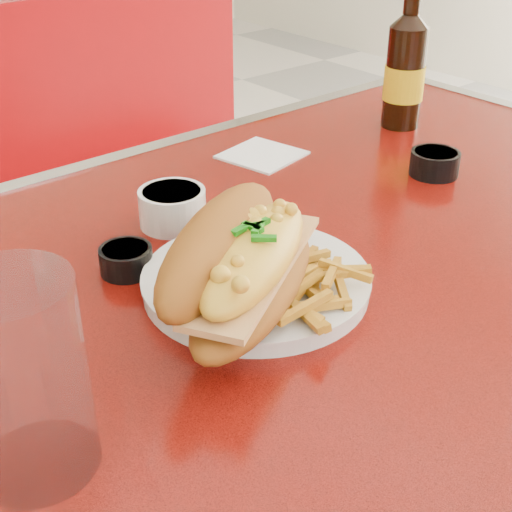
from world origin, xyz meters
TOP-DOWN VIEW (x-y plane):
  - diner_table at (0.00, 0.00)m, footprint 1.23×0.83m
  - booth_bench_far at (0.00, 0.81)m, footprint 1.20×0.51m
  - dinner_plate at (-0.14, -0.01)m, footprint 0.31×0.31m
  - mac_hoagie at (-0.18, -0.04)m, footprint 0.28×0.23m
  - fries_pile at (-0.13, -0.07)m, footprint 0.12×0.11m
  - fork at (-0.11, -0.04)m, footprint 0.08×0.12m
  - gravy_ramekin at (-0.12, 0.17)m, footprint 0.10×0.10m
  - sauce_cup_left at (-0.22, 0.11)m, footprint 0.07×0.07m
  - sauce_cup_right at (0.25, 0.06)m, footprint 0.09×0.09m
  - beer_bottle at (0.37, 0.22)m, footprint 0.08×0.08m
  - water_tumbler at (-0.42, -0.09)m, footprint 0.11×0.11m
  - paper_napkin at (0.11, 0.26)m, footprint 0.12×0.12m

SIDE VIEW (x-z plane):
  - booth_bench_far at x=0.00m, z-range -0.16..0.74m
  - diner_table at x=0.00m, z-range 0.22..0.99m
  - paper_napkin at x=0.11m, z-range 0.77..0.77m
  - dinner_plate at x=-0.14m, z-range 0.77..0.79m
  - sauce_cup_left at x=-0.22m, z-range 0.77..0.80m
  - fork at x=-0.11m, z-range 0.79..0.79m
  - sauce_cup_right at x=0.25m, z-range 0.77..0.81m
  - gravy_ramekin at x=-0.12m, z-range 0.77..0.82m
  - fries_pile at x=-0.13m, z-range 0.79..0.82m
  - mac_hoagie at x=-0.18m, z-range 0.78..0.89m
  - water_tumbler at x=-0.42m, z-range 0.77..0.93m
  - beer_bottle at x=0.37m, z-range 0.74..0.99m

